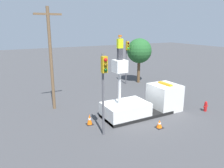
{
  "coord_description": "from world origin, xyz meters",
  "views": [
    {
      "loc": [
        -9.56,
        -13.47,
        6.97
      ],
      "look_at": [
        -2.73,
        -0.83,
        3.14
      ],
      "focal_mm": 35.0,
      "sensor_mm": 36.0,
      "label": 1
    }
  ],
  "objects_px": {
    "tree_left_bg": "(139,51)",
    "utility_pole": "(51,56)",
    "traffic_light_pole": "(104,79)",
    "fire_hydrant": "(206,106)",
    "traffic_cone_curbside": "(159,124)",
    "traffic_light_across": "(127,53)",
    "worker": "(120,48)",
    "bucket_truck": "(145,103)",
    "traffic_cone_rear": "(90,120)"
  },
  "relations": [
    {
      "from": "worker",
      "to": "utility_pole",
      "type": "xyz_separation_m",
      "value": [
        -3.84,
        4.67,
        -0.92
      ]
    },
    {
      "from": "traffic_cone_rear",
      "to": "tree_left_bg",
      "type": "bearing_deg",
      "value": 39.61
    },
    {
      "from": "worker",
      "to": "tree_left_bg",
      "type": "distance_m",
      "value": 11.88
    },
    {
      "from": "bucket_truck",
      "to": "traffic_light_across",
      "type": "height_order",
      "value": "traffic_light_across"
    },
    {
      "from": "bucket_truck",
      "to": "traffic_cone_rear",
      "type": "distance_m",
      "value": 4.83
    },
    {
      "from": "traffic_light_pole",
      "to": "traffic_cone_rear",
      "type": "height_order",
      "value": "traffic_light_pole"
    },
    {
      "from": "tree_left_bg",
      "to": "bucket_truck",
      "type": "bearing_deg",
      "value": -122.14
    },
    {
      "from": "bucket_truck",
      "to": "utility_pole",
      "type": "relative_size",
      "value": 0.8
    },
    {
      "from": "worker",
      "to": "utility_pole",
      "type": "distance_m",
      "value": 6.12
    },
    {
      "from": "traffic_light_pole",
      "to": "utility_pole",
      "type": "distance_m",
      "value": 6.73
    },
    {
      "from": "traffic_light_pole",
      "to": "fire_hydrant",
      "type": "height_order",
      "value": "traffic_light_pole"
    },
    {
      "from": "tree_left_bg",
      "to": "utility_pole",
      "type": "relative_size",
      "value": 0.65
    },
    {
      "from": "fire_hydrant",
      "to": "traffic_cone_curbside",
      "type": "relative_size",
      "value": 1.42
    },
    {
      "from": "tree_left_bg",
      "to": "worker",
      "type": "bearing_deg",
      "value": -132.16
    },
    {
      "from": "traffic_light_pole",
      "to": "utility_pole",
      "type": "relative_size",
      "value": 0.64
    },
    {
      "from": "worker",
      "to": "traffic_cone_curbside",
      "type": "distance_m",
      "value": 6.07
    },
    {
      "from": "traffic_cone_rear",
      "to": "utility_pole",
      "type": "height_order",
      "value": "utility_pole"
    },
    {
      "from": "worker",
      "to": "traffic_cone_rear",
      "type": "height_order",
      "value": "worker"
    },
    {
      "from": "traffic_cone_curbside",
      "to": "tree_left_bg",
      "type": "bearing_deg",
      "value": 61.5
    },
    {
      "from": "worker",
      "to": "utility_pole",
      "type": "height_order",
      "value": "utility_pole"
    },
    {
      "from": "worker",
      "to": "traffic_cone_curbside",
      "type": "relative_size",
      "value": 2.84
    },
    {
      "from": "traffic_light_pole",
      "to": "utility_pole",
      "type": "height_order",
      "value": "utility_pole"
    },
    {
      "from": "tree_left_bg",
      "to": "utility_pole",
      "type": "bearing_deg",
      "value": -160.92
    },
    {
      "from": "traffic_light_across",
      "to": "traffic_cone_curbside",
      "type": "height_order",
      "value": "traffic_light_across"
    },
    {
      "from": "traffic_cone_rear",
      "to": "tree_left_bg",
      "type": "distance_m",
      "value": 13.83
    },
    {
      "from": "bucket_truck",
      "to": "utility_pole",
      "type": "distance_m",
      "value": 8.63
    },
    {
      "from": "bucket_truck",
      "to": "worker",
      "type": "bearing_deg",
      "value": 180.0
    },
    {
      "from": "traffic_light_pole",
      "to": "fire_hydrant",
      "type": "bearing_deg",
      "value": -1.47
    },
    {
      "from": "tree_left_bg",
      "to": "utility_pole",
      "type": "distance_m",
      "value": 12.45
    },
    {
      "from": "traffic_light_across",
      "to": "traffic_cone_rear",
      "type": "relative_size",
      "value": 6.74
    },
    {
      "from": "traffic_light_across",
      "to": "traffic_cone_rear",
      "type": "distance_m",
      "value": 12.47
    },
    {
      "from": "fire_hydrant",
      "to": "traffic_cone_rear",
      "type": "distance_m",
      "value": 9.87
    },
    {
      "from": "tree_left_bg",
      "to": "utility_pole",
      "type": "height_order",
      "value": "utility_pole"
    },
    {
      "from": "traffic_cone_curbside",
      "to": "tree_left_bg",
      "type": "xyz_separation_m",
      "value": [
        6.17,
        11.36,
        3.69
      ]
    },
    {
      "from": "traffic_cone_curbside",
      "to": "worker",
      "type": "bearing_deg",
      "value": 123.64
    },
    {
      "from": "utility_pole",
      "to": "tree_left_bg",
      "type": "bearing_deg",
      "value": 19.08
    },
    {
      "from": "traffic_cone_rear",
      "to": "traffic_cone_curbside",
      "type": "height_order",
      "value": "traffic_cone_rear"
    },
    {
      "from": "traffic_light_across",
      "to": "utility_pole",
      "type": "distance_m",
      "value": 10.76
    },
    {
      "from": "worker",
      "to": "traffic_light_pole",
      "type": "xyz_separation_m",
      "value": [
        -2.17,
        -1.8,
        -1.68
      ]
    },
    {
      "from": "worker",
      "to": "fire_hydrant",
      "type": "distance_m",
      "value": 9.05
    },
    {
      "from": "bucket_truck",
      "to": "worker",
      "type": "distance_m",
      "value": 5.2
    },
    {
      "from": "traffic_light_across",
      "to": "tree_left_bg",
      "type": "relative_size",
      "value": 0.97
    },
    {
      "from": "bucket_truck",
      "to": "traffic_light_pole",
      "type": "height_order",
      "value": "traffic_light_pole"
    },
    {
      "from": "traffic_light_pole",
      "to": "traffic_cone_curbside",
      "type": "height_order",
      "value": "traffic_light_pole"
    },
    {
      "from": "traffic_cone_curbside",
      "to": "traffic_cone_rear",
      "type": "bearing_deg",
      "value": 145.43
    },
    {
      "from": "bucket_truck",
      "to": "utility_pole",
      "type": "height_order",
      "value": "utility_pole"
    },
    {
      "from": "fire_hydrant",
      "to": "tree_left_bg",
      "type": "relative_size",
      "value": 0.16
    },
    {
      "from": "traffic_cone_rear",
      "to": "tree_left_bg",
      "type": "height_order",
      "value": "tree_left_bg"
    },
    {
      "from": "traffic_light_across",
      "to": "traffic_cone_curbside",
      "type": "xyz_separation_m",
      "value": [
        -4.36,
        -11.32,
        -3.51
      ]
    },
    {
      "from": "worker",
      "to": "traffic_light_across",
      "type": "distance_m",
      "value": 10.76
    }
  ]
}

